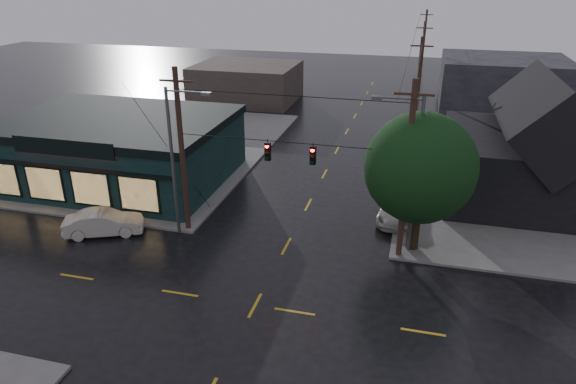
% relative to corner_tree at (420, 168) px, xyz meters
% --- Properties ---
extents(ground_plane, '(160.00, 160.00, 0.00)m').
position_rel_corner_tree_xyz_m(ground_plane, '(-7.19, -7.49, -5.11)').
color(ground_plane, black).
extents(sidewalk_nw, '(28.00, 28.00, 0.15)m').
position_rel_corner_tree_xyz_m(sidewalk_nw, '(-27.19, 12.51, -5.03)').
color(sidewalk_nw, '#5E5B57').
rests_on(sidewalk_nw, ground).
extents(pizza_shop, '(16.30, 12.34, 4.90)m').
position_rel_corner_tree_xyz_m(pizza_shop, '(-22.19, 5.45, -2.55)').
color(pizza_shop, black).
rests_on(pizza_shop, ground).
extents(ne_building, '(12.60, 11.60, 8.75)m').
position_rel_corner_tree_xyz_m(ne_building, '(7.81, 9.51, -0.64)').
color(ne_building, black).
rests_on(ne_building, ground).
extents(corner_tree, '(6.18, 6.18, 8.07)m').
position_rel_corner_tree_xyz_m(corner_tree, '(0.00, 0.00, 0.00)').
color(corner_tree, black).
rests_on(corner_tree, ground).
extents(utility_pole_nw, '(2.00, 0.32, 10.15)m').
position_rel_corner_tree_xyz_m(utility_pole_nw, '(-13.69, -0.99, -5.11)').
color(utility_pole_nw, '#341E17').
rests_on(utility_pole_nw, ground).
extents(utility_pole_ne, '(2.00, 0.32, 10.15)m').
position_rel_corner_tree_xyz_m(utility_pole_ne, '(-0.69, -0.99, -5.11)').
color(utility_pole_ne, '#341E17').
rests_on(utility_pole_ne, ground).
extents(utility_pole_far_a, '(2.00, 0.32, 9.65)m').
position_rel_corner_tree_xyz_m(utility_pole_far_a, '(-0.69, 20.51, -5.11)').
color(utility_pole_far_a, '#341E17').
rests_on(utility_pole_far_a, ground).
extents(utility_pole_far_b, '(2.00, 0.32, 9.15)m').
position_rel_corner_tree_xyz_m(utility_pole_far_b, '(-0.69, 40.51, -5.11)').
color(utility_pole_far_b, '#341E17').
rests_on(utility_pole_far_b, ground).
extents(utility_pole_far_c, '(2.00, 0.32, 9.15)m').
position_rel_corner_tree_xyz_m(utility_pole_far_c, '(-0.69, 60.51, -5.11)').
color(utility_pole_far_c, '#341E17').
rests_on(utility_pole_far_c, ground).
extents(span_signal_assembly, '(13.00, 0.48, 1.23)m').
position_rel_corner_tree_xyz_m(span_signal_assembly, '(-7.09, -0.99, 0.59)').
color(span_signal_assembly, black).
rests_on(span_signal_assembly, ground).
extents(streetlight_nw, '(5.40, 0.30, 9.15)m').
position_rel_corner_tree_xyz_m(streetlight_nw, '(-13.99, -1.69, -5.11)').
color(streetlight_nw, '#5B5E5F').
rests_on(streetlight_nw, ground).
extents(streetlight_ne, '(5.40, 0.30, 9.15)m').
position_rel_corner_tree_xyz_m(streetlight_ne, '(-0.19, -0.29, -5.11)').
color(streetlight_ne, '#5B5E5F').
rests_on(streetlight_ne, ground).
extents(bg_building_west, '(12.00, 10.00, 4.40)m').
position_rel_corner_tree_xyz_m(bg_building_west, '(-21.19, 32.51, -2.91)').
color(bg_building_west, '#3C312C').
rests_on(bg_building_west, ground).
extents(bg_building_east, '(14.00, 12.00, 5.60)m').
position_rel_corner_tree_xyz_m(bg_building_east, '(8.81, 37.51, -2.31)').
color(bg_building_east, black).
rests_on(bg_building_east, ground).
extents(sedan_cream, '(4.97, 3.41, 1.55)m').
position_rel_corner_tree_xyz_m(sedan_cream, '(-18.44, -2.84, -4.33)').
color(sedan_cream, '#BEB5A6').
rests_on(sedan_cream, ground).
extents(suv_silver, '(2.20, 4.73, 1.31)m').
position_rel_corner_tree_xyz_m(suv_silver, '(-1.19, 3.68, -4.45)').
color(suv_silver, '#B3B2A5').
rests_on(suv_silver, ground).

